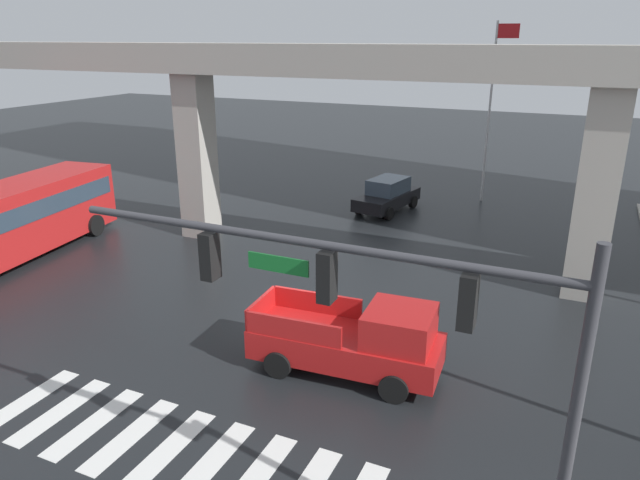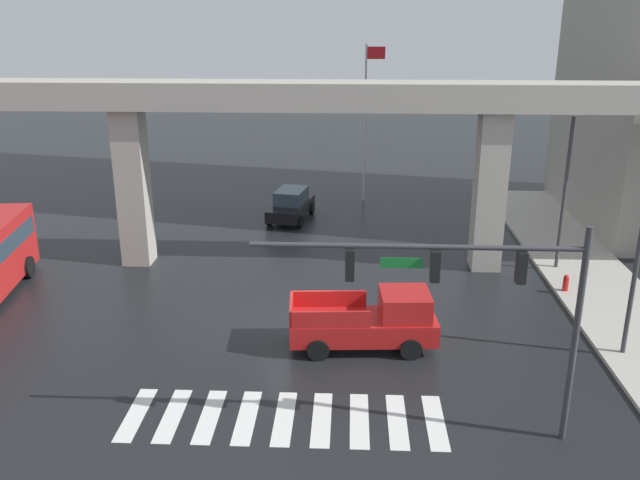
# 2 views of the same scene
# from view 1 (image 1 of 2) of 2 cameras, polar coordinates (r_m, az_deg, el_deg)

# --- Properties ---
(ground_plane) EXTENTS (120.00, 120.00, 0.00)m
(ground_plane) POSITION_cam_1_polar(r_m,az_deg,el_deg) (18.47, -2.41, -8.61)
(ground_plane) COLOR black
(crosswalk_stripes) EXTENTS (9.35, 2.80, 0.01)m
(crosswalk_stripes) POSITION_cam_1_polar(r_m,az_deg,el_deg) (14.11, -14.51, -19.16)
(crosswalk_stripes) COLOR silver
(crosswalk_stripes) RESTS_ON ground
(elevated_overpass) EXTENTS (54.84, 1.99, 8.39)m
(elevated_overpass) POSITION_cam_1_polar(r_m,az_deg,el_deg) (22.30, 5.06, 15.37)
(elevated_overpass) COLOR #ADA89E
(elevated_overpass) RESTS_ON ground
(pickup_truck) EXTENTS (5.21, 2.33, 2.08)m
(pickup_truck) POSITION_cam_1_polar(r_m,az_deg,el_deg) (15.75, 3.58, -9.81)
(pickup_truck) COLOR red
(pickup_truck) RESTS_ON ground
(city_bus) EXTENTS (3.87, 11.03, 2.99)m
(city_bus) POSITION_cam_1_polar(r_m,az_deg,el_deg) (26.36, -28.55, 1.70)
(city_bus) COLOR red
(city_bus) RESTS_ON ground
(sedan_black) EXTENTS (2.54, 4.55, 1.72)m
(sedan_black) POSITION_cam_1_polar(r_m,az_deg,el_deg) (30.53, 6.61, 4.41)
(sedan_black) COLOR black
(sedan_black) RESTS_ON ground
(traffic_signal_mast) EXTENTS (8.69, 0.32, 6.20)m
(traffic_signal_mast) POSITION_cam_1_polar(r_m,az_deg,el_deg) (9.02, 7.32, -7.77)
(traffic_signal_mast) COLOR #38383D
(traffic_signal_mast) RESTS_ON ground
(flagpole) EXTENTS (1.16, 0.12, 9.40)m
(flagpole) POSITION_cam_1_polar(r_m,az_deg,el_deg) (32.74, 16.53, 13.01)
(flagpole) COLOR silver
(flagpole) RESTS_ON ground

